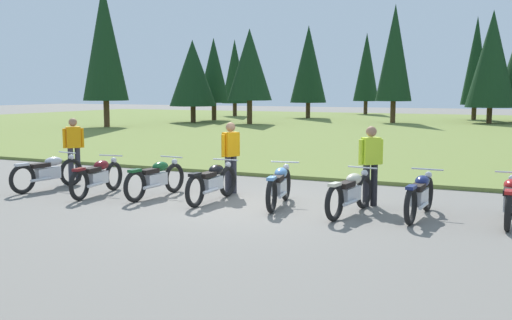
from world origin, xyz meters
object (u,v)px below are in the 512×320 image
(motorcycle_navy, at_px, (420,195))
(rider_in_hivis_vest, at_px, (231,153))
(motorcycle_sky_blue, at_px, (279,185))
(rider_with_back_turned, at_px, (371,161))
(motorcycle_silver, at_px, (48,172))
(motorcycle_red, at_px, (510,200))
(motorcycle_maroon, at_px, (98,176))
(rider_checking_bike, at_px, (74,145))
(motorcycle_black, at_px, (213,182))
(motorcycle_cream, at_px, (350,192))
(motorcycle_british_green, at_px, (156,178))

(motorcycle_navy, height_order, rider_in_hivis_vest, rider_in_hivis_vest)
(motorcycle_sky_blue, bearing_deg, rider_with_back_turned, 25.24)
(motorcycle_silver, xyz_separation_m, rider_with_back_turned, (7.59, 1.29, 0.51))
(motorcycle_red, bearing_deg, motorcycle_maroon, -174.27)
(rider_with_back_turned, bearing_deg, rider_checking_bike, 179.08)
(motorcycle_maroon, distance_m, rider_with_back_turned, 6.18)
(motorcycle_silver, relative_size, motorcycle_black, 1.00)
(motorcycle_navy, bearing_deg, motorcycle_cream, -168.08)
(motorcycle_maroon, relative_size, motorcycle_red, 1.00)
(motorcycle_red, xyz_separation_m, rider_in_hivis_vest, (-6.02, 0.61, 0.51))
(motorcycle_silver, height_order, motorcycle_black, same)
(motorcycle_navy, bearing_deg, rider_checking_bike, 174.69)
(motorcycle_british_green, bearing_deg, rider_in_hivis_vest, 40.27)
(motorcycle_black, distance_m, motorcycle_sky_blue, 1.51)
(motorcycle_red, bearing_deg, motorcycle_sky_blue, -176.14)
(motorcycle_cream, distance_m, rider_with_back_turned, 1.13)
(motorcycle_sky_blue, xyz_separation_m, rider_with_back_turned, (1.71, 0.81, 0.51))
(motorcycle_sky_blue, distance_m, rider_with_back_turned, 1.96)
(motorcycle_cream, relative_size, rider_with_back_turned, 1.25)
(motorcycle_cream, xyz_separation_m, motorcycle_navy, (1.28, 0.27, 0.00))
(motorcycle_british_green, height_order, motorcycle_black, same)
(motorcycle_maroon, xyz_separation_m, motorcycle_red, (8.70, 0.87, 0.00))
(motorcycle_silver, bearing_deg, rider_with_back_turned, 9.67)
(motorcycle_sky_blue, xyz_separation_m, motorcycle_cream, (1.57, -0.19, 0.00))
(motorcycle_black, xyz_separation_m, motorcycle_sky_blue, (1.50, 0.17, 0.00))
(motorcycle_cream, bearing_deg, motorcycle_navy, 11.92)
(rider_checking_bike, relative_size, rider_with_back_turned, 1.00)
(motorcycle_cream, xyz_separation_m, rider_checking_bike, (-7.91, 1.12, 0.51))
(motorcycle_sky_blue, bearing_deg, motorcycle_red, 3.86)
(motorcycle_british_green, distance_m, motorcycle_sky_blue, 2.94)
(motorcycle_maroon, xyz_separation_m, motorcycle_navy, (7.14, 0.66, 0.00))
(motorcycle_navy, xyz_separation_m, rider_with_back_turned, (-1.14, 0.72, 0.51))
(motorcycle_sky_blue, height_order, motorcycle_navy, same)
(motorcycle_maroon, height_order, rider_with_back_turned, rider_with_back_turned)
(motorcycle_black, height_order, rider_checking_bike, rider_checking_bike)
(motorcycle_sky_blue, distance_m, motorcycle_navy, 2.85)
(motorcycle_maroon, distance_m, motorcycle_sky_blue, 4.33)
(motorcycle_silver, xyz_separation_m, motorcycle_red, (10.29, 0.78, 0.00))
(motorcycle_maroon, height_order, rider_in_hivis_vest, rider_in_hivis_vest)
(motorcycle_maroon, height_order, motorcycle_black, same)
(motorcycle_navy, height_order, rider_with_back_turned, rider_with_back_turned)
(motorcycle_black, bearing_deg, motorcycle_british_green, -178.22)
(motorcycle_maroon, xyz_separation_m, rider_checking_bike, (-2.05, 1.51, 0.51))
(motorcycle_black, relative_size, rider_in_hivis_vest, 1.26)
(motorcycle_cream, distance_m, motorcycle_navy, 1.31)
(rider_checking_bike, xyz_separation_m, rider_in_hivis_vest, (4.73, -0.03, 0.00))
(motorcycle_red, bearing_deg, motorcycle_british_green, -176.03)
(motorcycle_red, bearing_deg, motorcycle_navy, -172.19)
(motorcycle_maroon, height_order, motorcycle_navy, same)
(motorcycle_cream, xyz_separation_m, motorcycle_red, (2.84, 0.48, 0.00))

